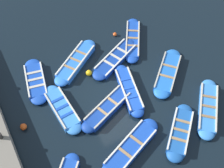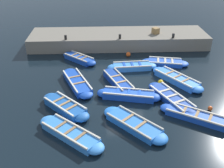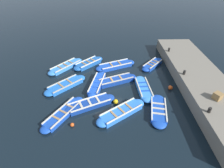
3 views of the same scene
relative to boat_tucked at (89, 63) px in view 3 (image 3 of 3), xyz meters
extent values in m
plane|color=black|center=(-1.94, 3.44, -0.20)|extent=(120.00, 120.00, 0.00)
cube|color=#1E59AD|center=(0.00, 0.00, -0.01)|extent=(2.44, 2.40, 0.38)
ellipsoid|color=#1E59AD|center=(0.90, 0.87, -0.01)|extent=(1.22, 1.22, 0.38)
ellipsoid|color=#1E59AD|center=(-0.90, -0.87, -0.01)|extent=(1.22, 1.22, 0.38)
cube|color=silver|center=(-0.29, 0.30, 0.22)|extent=(1.82, 1.76, 0.07)
cube|color=silver|center=(0.29, -0.30, 0.22)|extent=(1.82, 1.76, 0.07)
cube|color=#9E7A51|center=(0.38, 0.37, 0.21)|extent=(0.66, 0.68, 0.04)
cube|color=#9E7A51|center=(0.00, 0.00, 0.21)|extent=(0.66, 0.68, 0.04)
cube|color=#9E7A51|center=(-0.38, -0.37, 0.21)|extent=(0.66, 0.68, 0.04)
cube|color=blue|center=(-2.74, 6.65, -0.02)|extent=(2.98, 2.44, 0.36)
ellipsoid|color=blue|center=(-1.51, 7.49, -0.02)|extent=(1.18, 1.17, 0.36)
ellipsoid|color=blue|center=(-3.98, 5.80, -0.02)|extent=(1.18, 1.17, 0.36)
cube|color=silver|center=(-2.98, 6.99, 0.20)|extent=(2.47, 1.72, 0.07)
cube|color=silver|center=(-2.51, 6.31, 0.20)|extent=(2.47, 1.72, 0.07)
cube|color=#9E7A51|center=(-2.22, 7.01, 0.19)|extent=(0.57, 0.74, 0.04)
cube|color=#9E7A51|center=(-2.74, 6.65, 0.19)|extent=(0.57, 0.74, 0.04)
cube|color=#9E7A51|center=(-3.27, 6.29, 0.19)|extent=(0.57, 0.74, 0.04)
cube|color=#1947B7|center=(-5.29, 6.48, -0.05)|extent=(1.46, 2.48, 0.29)
ellipsoid|color=#1947B7|center=(-5.06, 7.63, -0.05)|extent=(1.10, 1.13, 0.29)
ellipsoid|color=#1947B7|center=(-5.53, 5.34, -0.05)|extent=(1.10, 1.13, 0.29)
cube|color=silver|center=(-5.75, 6.58, 0.13)|extent=(0.54, 2.25, 0.07)
cube|color=silver|center=(-4.84, 6.39, 0.13)|extent=(0.54, 2.25, 0.07)
cube|color=beige|center=(-5.19, 6.97, 0.11)|extent=(0.90, 0.32, 0.04)
cube|color=beige|center=(-5.29, 6.48, 0.11)|extent=(0.90, 0.32, 0.04)
cube|color=beige|center=(-5.39, 6.00, 0.11)|extent=(0.90, 0.32, 0.04)
cube|color=navy|center=(-2.56, 2.96, -0.01)|extent=(2.98, 1.80, 0.38)
ellipsoid|color=navy|center=(-1.21, 3.48, -0.01)|extent=(0.99, 0.98, 0.38)
ellipsoid|color=navy|center=(-3.91, 2.44, -0.01)|extent=(0.99, 0.98, 0.38)
cube|color=#B2AD9E|center=(-2.69, 3.31, 0.22)|extent=(2.67, 1.09, 0.07)
cube|color=#B2AD9E|center=(-2.43, 2.62, 0.22)|extent=(2.67, 1.09, 0.07)
cube|color=#9E7A51|center=(-2.18, 3.11, 0.20)|extent=(0.39, 0.72, 0.04)
cube|color=#9E7A51|center=(-2.94, 2.81, 0.20)|extent=(0.39, 0.72, 0.04)
cube|color=#3884E0|center=(2.14, 0.46, -0.03)|extent=(2.61, 2.83, 0.33)
ellipsoid|color=#3884E0|center=(3.10, 1.58, -0.03)|extent=(1.19, 1.19, 0.33)
ellipsoid|color=#3884E0|center=(1.17, -0.66, -0.03)|extent=(1.19, 1.19, 0.33)
cube|color=beige|center=(1.83, 0.73, 0.16)|extent=(1.95, 2.25, 0.07)
cube|color=beige|center=(2.45, 0.19, 0.16)|extent=(1.95, 2.25, 0.07)
cube|color=olive|center=(2.55, 0.94, 0.15)|extent=(0.69, 0.62, 0.04)
cube|color=olive|center=(2.14, 0.46, 0.15)|extent=(0.69, 0.62, 0.04)
cube|color=olive|center=(1.73, -0.01, 0.15)|extent=(0.69, 0.62, 0.04)
cube|color=#1947B7|center=(-2.62, 0.44, -0.02)|extent=(3.19, 2.02, 0.35)
ellipsoid|color=#1947B7|center=(-1.20, 1.01, -0.02)|extent=(1.16, 1.14, 0.35)
ellipsoid|color=#1947B7|center=(-4.03, -0.13, -0.02)|extent=(1.16, 1.14, 0.35)
cube|color=silver|center=(-2.78, 0.84, 0.19)|extent=(2.81, 1.19, 0.07)
cube|color=silver|center=(-2.46, 0.04, 0.19)|extent=(2.81, 1.19, 0.07)
cube|color=#9E7A51|center=(-2.21, 0.60, 0.17)|extent=(0.44, 0.82, 0.04)
cube|color=#9E7A51|center=(-3.02, 0.28, 0.17)|extent=(0.44, 0.82, 0.04)
cube|color=#1947B7|center=(-0.98, 3.44, -0.01)|extent=(1.38, 2.96, 0.38)
ellipsoid|color=#1947B7|center=(-0.68, 4.83, -0.01)|extent=(0.87, 0.89, 0.38)
ellipsoid|color=#1947B7|center=(-1.28, 2.04, -0.01)|extent=(0.87, 0.89, 0.38)
cube|color=beige|center=(-1.33, 3.51, 0.22)|extent=(0.67, 2.75, 0.07)
cube|color=beige|center=(-0.63, 3.36, 0.22)|extent=(0.67, 2.75, 0.07)
cube|color=#1947B7|center=(-0.85, 4.03, 0.20)|extent=(0.71, 0.28, 0.04)
cube|color=#1947B7|center=(-0.98, 3.44, 0.20)|extent=(0.71, 0.28, 0.04)
cube|color=#1947B7|center=(-1.11, 2.84, 0.20)|extent=(0.71, 0.28, 0.04)
cube|color=blue|center=(1.59, 3.44, -0.04)|extent=(2.71, 2.62, 0.31)
ellipsoid|color=blue|center=(2.60, 4.38, -0.04)|extent=(1.31, 1.31, 0.31)
ellipsoid|color=blue|center=(0.57, 2.49, -0.04)|extent=(1.31, 1.31, 0.31)
cube|color=#B2AD9E|center=(1.28, 3.77, 0.15)|extent=(2.05, 1.91, 0.07)
cube|color=#B2AD9E|center=(1.90, 3.10, 0.15)|extent=(2.05, 1.91, 0.07)
cube|color=#9E7A51|center=(1.88, 3.71, 0.13)|extent=(0.70, 0.74, 0.04)
cube|color=#9E7A51|center=(1.30, 3.17, 0.13)|extent=(0.70, 0.74, 0.04)
cube|color=#1947B7|center=(1.13, 6.63, -0.05)|extent=(2.27, 2.97, 0.30)
ellipsoid|color=#1947B7|center=(1.92, 7.90, -0.05)|extent=(1.05, 1.06, 0.30)
ellipsoid|color=#1947B7|center=(0.34, 5.36, -0.05)|extent=(1.05, 1.06, 0.30)
cube|color=beige|center=(0.81, 6.83, 0.14)|extent=(1.62, 2.53, 0.07)
cube|color=beige|center=(1.44, 6.44, 0.14)|extent=(1.62, 2.53, 0.07)
cube|color=#9E7A51|center=(1.46, 7.17, 0.13)|extent=(0.69, 0.50, 0.04)
cube|color=#9E7A51|center=(1.13, 6.63, 0.13)|extent=(0.69, 0.50, 0.04)
cube|color=#9E7A51|center=(0.79, 6.09, 0.13)|extent=(0.69, 0.50, 0.04)
cube|color=navy|center=(-0.55, 5.78, -0.03)|extent=(3.09, 2.06, 0.34)
ellipsoid|color=navy|center=(0.80, 6.40, -0.03)|extent=(1.13, 1.11, 0.34)
ellipsoid|color=navy|center=(-1.91, 5.16, -0.03)|extent=(1.13, 1.11, 0.34)
cube|color=silver|center=(-0.72, 6.15, 0.18)|extent=(2.69, 1.28, 0.07)
cube|color=silver|center=(-0.38, 5.40, 0.18)|extent=(2.69, 1.28, 0.07)
cube|color=beige|center=(0.02, 6.04, 0.16)|extent=(0.46, 0.78, 0.04)
cube|color=beige|center=(-0.55, 5.78, 0.16)|extent=(0.46, 0.78, 0.04)
cube|color=beige|center=(-1.13, 5.52, 0.16)|extent=(0.46, 0.78, 0.04)
cube|color=#3884E0|center=(-4.68, 4.06, -0.03)|extent=(1.08, 2.60, 0.34)
ellipsoid|color=#3884E0|center=(-4.77, 5.33, -0.03)|extent=(0.90, 0.92, 0.34)
ellipsoid|color=#3884E0|center=(-4.60, 2.79, -0.03)|extent=(0.90, 0.92, 0.34)
cube|color=beige|center=(-5.10, 4.03, 0.17)|extent=(0.24, 2.49, 0.07)
cube|color=beige|center=(-4.27, 4.08, 0.17)|extent=(0.24, 2.49, 0.07)
cube|color=#1947B7|center=(-4.72, 4.60, 0.16)|extent=(0.81, 0.19, 0.04)
cube|color=#1947B7|center=(-4.68, 4.06, 0.16)|extent=(0.81, 0.19, 0.04)
cube|color=#1947B7|center=(-4.65, 3.52, 0.16)|extent=(0.81, 0.19, 0.04)
cube|color=#1947B7|center=(-6.20, 0.33, -0.03)|extent=(2.18, 2.27, 0.34)
ellipsoid|color=#1947B7|center=(-5.41, 1.20, -0.03)|extent=(1.06, 1.06, 0.34)
ellipsoid|color=#1947B7|center=(-6.99, -0.53, -0.03)|extent=(1.06, 1.06, 0.34)
cube|color=beige|center=(-6.47, 0.58, 0.18)|extent=(1.61, 1.75, 0.07)
cube|color=beige|center=(-5.93, 0.09, 0.18)|extent=(1.61, 1.75, 0.07)
cube|color=olive|center=(-5.86, 0.70, 0.17)|extent=(0.61, 0.58, 0.04)
cube|color=olive|center=(-6.20, 0.33, 0.17)|extent=(0.61, 0.58, 0.04)
cube|color=olive|center=(-6.54, -0.03, 0.17)|extent=(0.61, 0.58, 0.04)
cube|color=slate|center=(-9.34, 3.44, 0.32)|extent=(3.54, 14.45, 1.04)
cylinder|color=black|center=(-7.92, -0.74, 1.02)|extent=(0.20, 0.20, 0.35)
cylinder|color=black|center=(-7.92, 3.44, 1.02)|extent=(0.20, 0.20, 0.35)
cylinder|color=black|center=(-7.92, 7.62, 1.02)|extent=(0.20, 0.20, 0.35)
cube|color=olive|center=(-9.00, 6.43, 1.08)|extent=(0.65, 0.65, 0.48)
sphere|color=#EAB214|center=(-2.41, 5.57, -0.03)|extent=(0.34, 0.34, 0.34)
sphere|color=#E05119|center=(0.40, 7.60, -0.07)|extent=(0.25, 0.25, 0.25)
sphere|color=#E05119|center=(-6.84, 4.01, -0.03)|extent=(0.34, 0.34, 0.34)
camera|label=1|loc=(-6.37, -4.67, 14.15)|focal=50.00mm
camera|label=2|loc=(11.46, 1.93, 7.81)|focal=42.00mm
camera|label=3|loc=(-1.90, 14.94, 8.42)|focal=28.00mm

